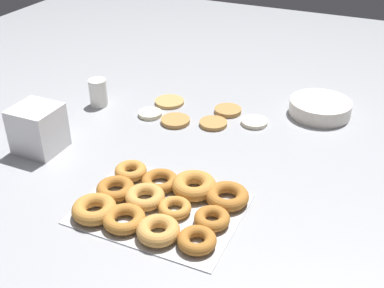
# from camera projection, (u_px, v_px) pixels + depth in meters

# --- Properties ---
(ground_plane) EXTENTS (3.00, 3.00, 0.00)m
(ground_plane) POSITION_uv_depth(u_px,v_px,m) (200.00, 133.00, 1.52)
(ground_plane) COLOR #9EA0A5
(pancake_0) EXTENTS (0.10, 0.10, 0.01)m
(pancake_0) POSITION_uv_depth(u_px,v_px,m) (175.00, 121.00, 1.58)
(pancake_0) COLOR #B27F42
(pancake_0) RESTS_ON ground_plane
(pancake_1) EXTENTS (0.10, 0.10, 0.01)m
(pancake_1) POSITION_uv_depth(u_px,v_px,m) (170.00, 102.00, 1.70)
(pancake_1) COLOR tan
(pancake_1) RESTS_ON ground_plane
(pancake_2) EXTENTS (0.09, 0.09, 0.01)m
(pancake_2) POSITION_uv_depth(u_px,v_px,m) (213.00, 123.00, 1.56)
(pancake_2) COLOR #B27F42
(pancake_2) RESTS_ON ground_plane
(pancake_3) EXTENTS (0.08, 0.08, 0.01)m
(pancake_3) POSITION_uv_depth(u_px,v_px,m) (150.00, 114.00, 1.62)
(pancake_3) COLOR beige
(pancake_3) RESTS_ON ground_plane
(pancake_4) EXTENTS (0.09, 0.09, 0.01)m
(pancake_4) POSITION_uv_depth(u_px,v_px,m) (254.00, 122.00, 1.57)
(pancake_4) COLOR beige
(pancake_4) RESTS_ON ground_plane
(pancake_5) EXTENTS (0.09, 0.09, 0.02)m
(pancake_5) POSITION_uv_depth(u_px,v_px,m) (228.00, 110.00, 1.64)
(pancake_5) COLOR #B27F42
(pancake_5) RESTS_ON ground_plane
(donut_tray) EXTENTS (0.39, 0.30, 0.04)m
(donut_tray) POSITION_uv_depth(u_px,v_px,m) (160.00, 203.00, 1.19)
(donut_tray) COLOR silver
(donut_tray) RESTS_ON ground_plane
(batter_bowl) EXTENTS (0.21, 0.21, 0.05)m
(batter_bowl) POSITION_uv_depth(u_px,v_px,m) (320.00, 108.00, 1.62)
(batter_bowl) COLOR silver
(batter_bowl) RESTS_ON ground_plane
(container_stack) EXTENTS (0.13, 0.12, 0.14)m
(container_stack) POSITION_uv_depth(u_px,v_px,m) (38.00, 129.00, 1.41)
(container_stack) COLOR white
(container_stack) RESTS_ON ground_plane
(paper_cup) EXTENTS (0.06, 0.06, 0.09)m
(paper_cup) POSITION_uv_depth(u_px,v_px,m) (98.00, 93.00, 1.67)
(paper_cup) COLOR white
(paper_cup) RESTS_ON ground_plane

